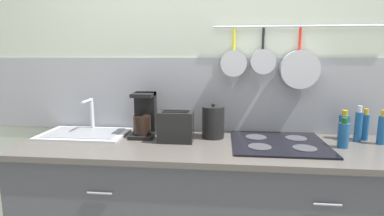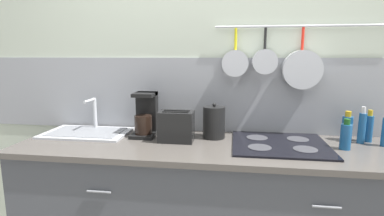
# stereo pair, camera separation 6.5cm
# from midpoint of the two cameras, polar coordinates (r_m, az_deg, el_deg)

# --- Properties ---
(wall_back) EXTENTS (7.20, 0.16, 2.60)m
(wall_back) POSITION_cam_midpoint_polar(r_m,az_deg,el_deg) (2.18, 5.59, 4.57)
(wall_back) COLOR #B2BCA8
(wall_back) RESTS_ON ground_plane
(countertop) EXTENTS (2.44, 0.67, 0.03)m
(countertop) POSITION_cam_midpoint_polar(r_m,az_deg,el_deg) (1.88, 4.80, -7.51)
(countertop) COLOR #4C4742
(countertop) RESTS_ON cabinet_base
(sink_basin) EXTENTS (0.58, 0.36, 0.24)m
(sink_basin) POSITION_cam_midpoint_polar(r_m,az_deg,el_deg) (2.24, -18.51, -4.24)
(sink_basin) COLOR #B7BABF
(sink_basin) RESTS_ON countertop
(coffee_maker) EXTENTS (0.16, 0.22, 0.30)m
(coffee_maker) POSITION_cam_midpoint_polar(r_m,az_deg,el_deg) (2.09, -7.93, -1.74)
(coffee_maker) COLOR black
(coffee_maker) RESTS_ON countertop
(toaster) EXTENTS (0.24, 0.14, 0.20)m
(toaster) POSITION_cam_midpoint_polar(r_m,az_deg,el_deg) (1.92, -2.04, -3.51)
(toaster) COLOR black
(toaster) RESTS_ON countertop
(kettle) EXTENTS (0.15, 0.15, 0.24)m
(kettle) POSITION_cam_midpoint_polar(r_m,az_deg,el_deg) (2.01, 5.20, -2.72)
(kettle) COLOR black
(kettle) RESTS_ON countertop
(cooktop) EXTENTS (0.58, 0.53, 0.01)m
(cooktop) POSITION_cam_midpoint_polar(r_m,az_deg,el_deg) (1.95, 17.27, -6.59)
(cooktop) COLOR black
(cooktop) RESTS_ON countertop
(bottle_dish_soap) EXTENTS (0.06, 0.06, 0.18)m
(bottle_dish_soap) POSITION_cam_midpoint_polar(r_m,az_deg,el_deg) (2.00, 28.08, -4.73)
(bottle_dish_soap) COLOR navy
(bottle_dish_soap) RESTS_ON countertop
(bottle_olive_oil) EXTENTS (0.07, 0.07, 0.19)m
(bottle_olive_oil) POSITION_cam_midpoint_polar(r_m,az_deg,el_deg) (2.21, 28.19, -3.30)
(bottle_olive_oil) COLOR navy
(bottle_olive_oil) RESTS_ON countertop
(bottle_cooking_wine) EXTENTS (0.05, 0.05, 0.23)m
(bottle_cooking_wine) POSITION_cam_midpoint_polar(r_m,az_deg,el_deg) (2.18, 30.39, -3.18)
(bottle_cooking_wine) COLOR navy
(bottle_cooking_wine) RESTS_ON countertop
(bottle_hot_sauce) EXTENTS (0.05, 0.05, 0.21)m
(bottle_hot_sauce) POSITION_cam_midpoint_polar(r_m,az_deg,el_deg) (2.24, 31.36, -3.23)
(bottle_hot_sauce) COLOR navy
(bottle_hot_sauce) RESTS_ON countertop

